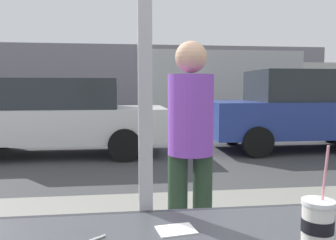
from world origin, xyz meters
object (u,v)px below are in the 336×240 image
soda_cup_left (317,224)px  pedestrian (190,141)px  parked_car_blue (300,110)px  box_truck (239,85)px  parked_car_white (58,116)px

soda_cup_left → pedestrian: size_ratio=0.18×
parked_car_blue → box_truck: (0.33, 5.34, 0.62)m
box_truck → pedestrian: box_truck is taller
parked_car_blue → box_truck: bearing=86.5°
soda_cup_left → parked_car_white: 6.95m
parked_car_white → box_truck: size_ratio=0.63×
parked_car_white → box_truck: 7.90m
parked_car_white → pedestrian: size_ratio=2.81×
parked_car_white → pedestrian: (1.86, -5.18, 0.22)m
parked_car_white → pedestrian: bearing=-70.2°
soda_cup_left → pedestrian: bearing=92.9°
parked_car_white → box_truck: bearing=42.8°
parked_car_blue → pedestrian: (-3.58, -5.18, 0.13)m
box_truck → pedestrian: 11.24m
pedestrian → box_truck: bearing=69.6°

